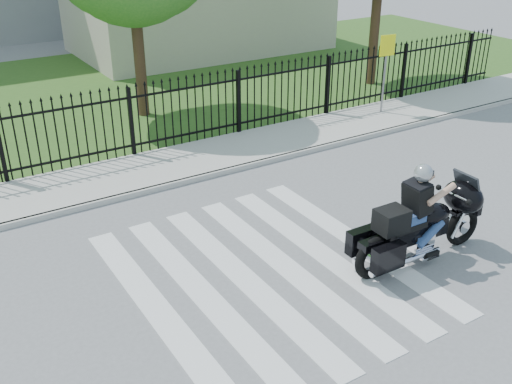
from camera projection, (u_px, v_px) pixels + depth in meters
ground at (266, 273)px, 10.25m from camera, size 120.00×120.00×0.00m
crosswalk at (266, 273)px, 10.24m from camera, size 5.00×5.50×0.01m
sidewalk at (150, 170)px, 14.03m from camera, size 40.00×2.00×0.12m
curb at (168, 185)px, 13.27m from camera, size 40.00×0.12×0.12m
grass_strip at (65, 97)px, 19.38m from camera, size 40.00×12.00×0.02m
iron_fence at (131, 124)px, 14.42m from camera, size 26.00×0.04×1.80m
building_low at (199, 7)px, 25.01m from camera, size 10.00×6.00×3.50m
motorcycle_rider at (419, 222)px, 10.28m from camera, size 2.88×0.87×1.90m
traffic_sign at (386, 58)px, 17.00m from camera, size 0.49×0.10×2.25m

